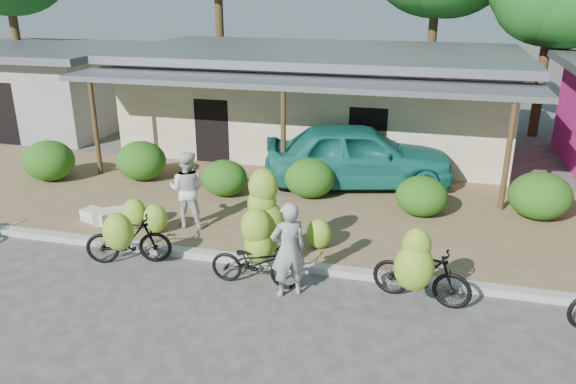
# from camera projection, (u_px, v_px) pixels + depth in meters

# --- Properties ---
(ground) EXTENTS (100.00, 100.00, 0.00)m
(ground) POSITION_uv_depth(u_px,v_px,m) (194.00, 313.00, 9.81)
(ground) COLOR #3E3C39
(ground) RESTS_ON ground
(sidewalk) EXTENTS (60.00, 6.00, 0.12)m
(sidewalk) POSITION_uv_depth(u_px,v_px,m) (272.00, 206.00, 14.32)
(sidewalk) COLOR olive
(sidewalk) RESTS_ON ground
(curb) EXTENTS (60.00, 0.25, 0.15)m
(curb) POSITION_uv_depth(u_px,v_px,m) (233.00, 258.00, 11.60)
(curb) COLOR #A8A399
(curb) RESTS_ON ground
(shop_main) EXTENTS (13.00, 8.50, 3.35)m
(shop_main) POSITION_uv_depth(u_px,v_px,m) (320.00, 98.00, 19.12)
(shop_main) COLOR beige
(shop_main) RESTS_ON ground
(shop_grey) EXTENTS (7.00, 6.00, 3.15)m
(shop_grey) POSITION_uv_depth(u_px,v_px,m) (42.00, 87.00, 21.79)
(shop_grey) COLOR gray
(shop_grey) RESTS_ON ground
(hedge_0) EXTENTS (1.46, 1.32, 1.14)m
(hedge_0) POSITION_uv_depth(u_px,v_px,m) (49.00, 161.00, 15.89)
(hedge_0) COLOR #1F5212
(hedge_0) RESTS_ON sidewalk
(hedge_1) EXTENTS (1.42, 1.28, 1.11)m
(hedge_1) POSITION_uv_depth(u_px,v_px,m) (141.00, 161.00, 15.93)
(hedge_1) COLOR #1F5212
(hedge_1) RESTS_ON sidewalk
(hedge_2) EXTENTS (1.22, 1.10, 0.96)m
(hedge_2) POSITION_uv_depth(u_px,v_px,m) (224.00, 178.00, 14.77)
(hedge_2) COLOR #1F5212
(hedge_2) RESTS_ON sidewalk
(hedge_3) EXTENTS (1.34, 1.20, 1.04)m
(hedge_3) POSITION_uv_depth(u_px,v_px,m) (309.00, 178.00, 14.64)
(hedge_3) COLOR #1F5212
(hedge_3) RESTS_ON sidewalk
(hedge_4) EXTENTS (1.25, 1.12, 0.97)m
(hedge_4) POSITION_uv_depth(u_px,v_px,m) (422.00, 196.00, 13.49)
(hedge_4) COLOR #1F5212
(hedge_4) RESTS_ON sidewalk
(hedge_5) EXTENTS (1.45, 1.31, 1.13)m
(hedge_5) POSITION_uv_depth(u_px,v_px,m) (540.00, 196.00, 13.28)
(hedge_5) COLOR #1F5212
(hedge_5) RESTS_ON sidewalk
(bike_left) EXTENTS (1.81, 1.37, 1.37)m
(bike_left) POSITION_uv_depth(u_px,v_px,m) (126.00, 238.00, 11.24)
(bike_left) COLOR black
(bike_left) RESTS_ON ground
(bike_center) EXTENTS (1.77, 1.17, 2.17)m
(bike_center) POSITION_uv_depth(u_px,v_px,m) (260.00, 238.00, 10.70)
(bike_center) COLOR black
(bike_center) RESTS_ON ground
(bike_right) EXTENTS (1.86, 1.36, 1.68)m
(bike_right) POSITION_uv_depth(u_px,v_px,m) (420.00, 271.00, 9.78)
(bike_right) COLOR black
(bike_right) RESTS_ON ground
(loose_banana_a) EXTENTS (0.57, 0.48, 0.71)m
(loose_banana_a) POSITION_uv_depth(u_px,v_px,m) (134.00, 213.00, 12.82)
(loose_banana_a) COLOR #80B92E
(loose_banana_a) RESTS_ON sidewalk
(loose_banana_b) EXTENTS (0.54, 0.46, 0.68)m
(loose_banana_b) POSITION_uv_depth(u_px,v_px,m) (156.00, 218.00, 12.58)
(loose_banana_b) COLOR #80B92E
(loose_banana_b) RESTS_ON sidewalk
(loose_banana_c) EXTENTS (0.53, 0.45, 0.66)m
(loose_banana_c) POSITION_uv_depth(u_px,v_px,m) (319.00, 234.00, 11.84)
(loose_banana_c) COLOR #80B92E
(loose_banana_c) RESTS_ON sidewalk
(sack_near) EXTENTS (0.92, 0.82, 0.30)m
(sack_near) POSITION_uv_depth(u_px,v_px,m) (111.00, 216.00, 13.22)
(sack_near) COLOR silver
(sack_near) RESTS_ON sidewalk
(sack_far) EXTENTS (0.82, 0.57, 0.28)m
(sack_far) POSITION_uv_depth(u_px,v_px,m) (97.00, 216.00, 13.24)
(sack_far) COLOR silver
(sack_far) RESTS_ON sidewalk
(vendor) EXTENTS (0.80, 0.73, 1.83)m
(vendor) POSITION_uv_depth(u_px,v_px,m) (288.00, 250.00, 10.09)
(vendor) COLOR gray
(vendor) RESTS_ON ground
(bystander) EXTENTS (0.90, 0.72, 1.79)m
(bystander) POSITION_uv_depth(u_px,v_px,m) (187.00, 189.00, 12.75)
(bystander) COLOR silver
(bystander) RESTS_ON sidewalk
(teal_van) EXTENTS (5.50, 3.34, 1.75)m
(teal_van) POSITION_uv_depth(u_px,v_px,m) (358.00, 155.00, 15.37)
(teal_van) COLOR #186C62
(teal_van) RESTS_ON sidewalk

